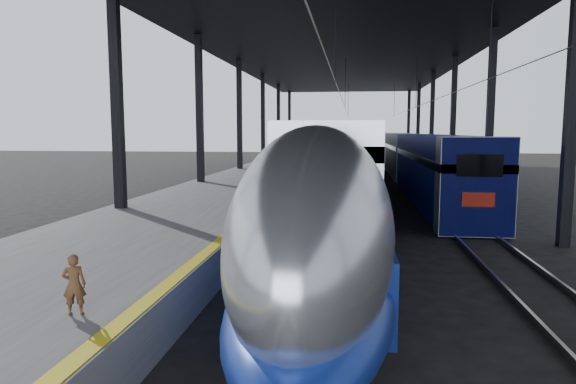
# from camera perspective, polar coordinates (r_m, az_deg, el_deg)

# --- Properties ---
(ground) EXTENTS (160.00, 160.00, 0.00)m
(ground) POSITION_cam_1_polar(r_m,az_deg,el_deg) (13.54, -4.40, -9.55)
(ground) COLOR black
(ground) RESTS_ON ground
(platform) EXTENTS (6.00, 80.00, 1.00)m
(platform) POSITION_cam_1_polar(r_m,az_deg,el_deg) (33.46, -3.36, 1.11)
(platform) COLOR #4C4C4F
(platform) RESTS_ON ground
(yellow_strip) EXTENTS (0.30, 80.00, 0.01)m
(yellow_strip) POSITION_cam_1_polar(r_m,az_deg,el_deg) (33.01, 1.41, 1.92)
(yellow_strip) COLOR gold
(yellow_strip) RESTS_ON platform
(rails) EXTENTS (6.52, 80.00, 0.16)m
(rails) POSITION_cam_1_polar(r_m,az_deg,el_deg) (32.98, 10.43, 0.20)
(rails) COLOR slate
(rails) RESTS_ON ground
(canopy) EXTENTS (18.00, 75.00, 9.47)m
(canopy) POSITION_cam_1_polar(r_m,az_deg,el_deg) (33.16, 6.11, 15.97)
(canopy) COLOR black
(canopy) RESTS_ON ground
(tgv_train) EXTENTS (2.83, 65.20, 4.05)m
(tgv_train) POSITION_cam_1_polar(r_m,az_deg,el_deg) (36.57, 6.25, 3.76)
(tgv_train) COLOR #B0B3B8
(tgv_train) RESTS_ON ground
(second_train) EXTENTS (2.62, 56.05, 3.61)m
(second_train) POSITION_cam_1_polar(r_m,az_deg,el_deg) (45.98, 12.72, 4.16)
(second_train) COLOR navy
(second_train) RESTS_ON ground
(child) EXTENTS (0.40, 0.32, 0.95)m
(child) POSITION_cam_1_polar(r_m,az_deg,el_deg) (8.60, -22.67, -9.46)
(child) COLOR #54351C
(child) RESTS_ON platform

